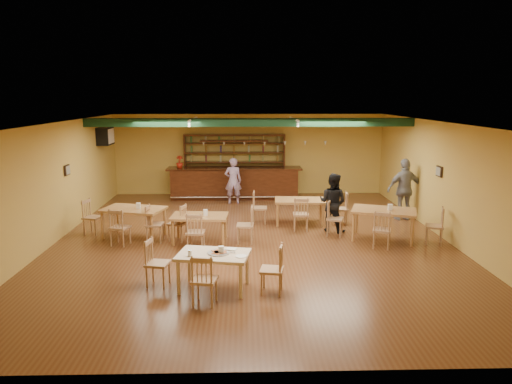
{
  "coord_description": "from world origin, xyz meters",
  "views": [
    {
      "loc": [
        -0.22,
        -11.83,
        3.67
      ],
      "look_at": [
        0.12,
        0.6,
        1.15
      ],
      "focal_mm": 33.49,
      "sensor_mm": 36.0,
      "label": 1
    }
  ],
  "objects_px": {
    "dining_table_a": "(134,223)",
    "dining_table_c": "(200,229)",
    "near_table": "(214,271)",
    "dining_table_b": "(300,212)",
    "patron_right_a": "(333,202)",
    "bar_counter": "(235,183)",
    "dining_table_d": "(383,224)",
    "patron_bar": "(233,181)"
  },
  "relations": [
    {
      "from": "dining_table_a",
      "to": "dining_table_c",
      "type": "height_order",
      "value": "dining_table_a"
    },
    {
      "from": "near_table",
      "to": "dining_table_b",
      "type": "bearing_deg",
      "value": 75.33
    },
    {
      "from": "dining_table_a",
      "to": "patron_right_a",
      "type": "distance_m",
      "value": 5.35
    },
    {
      "from": "bar_counter",
      "to": "dining_table_d",
      "type": "height_order",
      "value": "bar_counter"
    },
    {
      "from": "bar_counter",
      "to": "dining_table_b",
      "type": "distance_m",
      "value": 4.06
    },
    {
      "from": "dining_table_d",
      "to": "near_table",
      "type": "bearing_deg",
      "value": -124.32
    },
    {
      "from": "dining_table_b",
      "to": "dining_table_d",
      "type": "bearing_deg",
      "value": -34.89
    },
    {
      "from": "dining_table_d",
      "to": "patron_bar",
      "type": "xyz_separation_m",
      "value": [
        -3.96,
        4.33,
        0.4
      ]
    },
    {
      "from": "patron_bar",
      "to": "patron_right_a",
      "type": "bearing_deg",
      "value": 125.63
    },
    {
      "from": "dining_table_a",
      "to": "patron_bar",
      "type": "bearing_deg",
      "value": 72.84
    },
    {
      "from": "dining_table_b",
      "to": "patron_bar",
      "type": "xyz_separation_m",
      "value": [
        -1.99,
        2.73,
        0.44
      ]
    },
    {
      "from": "bar_counter",
      "to": "patron_right_a",
      "type": "distance_m",
      "value": 5.16
    },
    {
      "from": "dining_table_b",
      "to": "dining_table_a",
      "type": "bearing_deg",
      "value": -160.76
    },
    {
      "from": "dining_table_c",
      "to": "dining_table_d",
      "type": "relative_size",
      "value": 0.88
    },
    {
      "from": "dining_table_d",
      "to": "patron_right_a",
      "type": "height_order",
      "value": "patron_right_a"
    },
    {
      "from": "dining_table_b",
      "to": "patron_bar",
      "type": "distance_m",
      "value": 3.4
    },
    {
      "from": "dining_table_b",
      "to": "dining_table_d",
      "type": "height_order",
      "value": "dining_table_d"
    },
    {
      "from": "patron_right_a",
      "to": "dining_table_d",
      "type": "bearing_deg",
      "value": 179.58
    },
    {
      "from": "dining_table_b",
      "to": "dining_table_d",
      "type": "relative_size",
      "value": 0.91
    },
    {
      "from": "dining_table_c",
      "to": "near_table",
      "type": "distance_m",
      "value": 3.08
    },
    {
      "from": "bar_counter",
      "to": "dining_table_d",
      "type": "bearing_deg",
      "value": -52.68
    },
    {
      "from": "dining_table_d",
      "to": "near_table",
      "type": "distance_m",
      "value": 5.24
    },
    {
      "from": "dining_table_b",
      "to": "dining_table_d",
      "type": "distance_m",
      "value": 2.55
    },
    {
      "from": "dining_table_c",
      "to": "near_table",
      "type": "height_order",
      "value": "near_table"
    },
    {
      "from": "bar_counter",
      "to": "near_table",
      "type": "xyz_separation_m",
      "value": [
        -0.26,
        -8.3,
        -0.21
      ]
    },
    {
      "from": "dining_table_b",
      "to": "near_table",
      "type": "bearing_deg",
      "value": -110.8
    },
    {
      "from": "patron_bar",
      "to": "patron_right_a",
      "type": "xyz_separation_m",
      "value": [
        2.79,
        -3.53,
        0.01
      ]
    },
    {
      "from": "dining_table_b",
      "to": "patron_right_a",
      "type": "distance_m",
      "value": 1.22
    },
    {
      "from": "bar_counter",
      "to": "patron_bar",
      "type": "xyz_separation_m",
      "value": [
        -0.03,
        -0.83,
        0.23
      ]
    },
    {
      "from": "dining_table_d",
      "to": "patron_right_a",
      "type": "distance_m",
      "value": 1.48
    },
    {
      "from": "dining_table_d",
      "to": "patron_bar",
      "type": "height_order",
      "value": "patron_bar"
    },
    {
      "from": "dining_table_d",
      "to": "dining_table_b",
      "type": "bearing_deg",
      "value": 159.74
    },
    {
      "from": "dining_table_a",
      "to": "dining_table_c",
      "type": "relative_size",
      "value": 1.11
    },
    {
      "from": "near_table",
      "to": "patron_bar",
      "type": "distance_m",
      "value": 7.49
    },
    {
      "from": "bar_counter",
      "to": "patron_right_a",
      "type": "height_order",
      "value": "patron_right_a"
    },
    {
      "from": "bar_counter",
      "to": "dining_table_b",
      "type": "xyz_separation_m",
      "value": [
        1.95,
        -3.55,
        -0.2
      ]
    },
    {
      "from": "dining_table_c",
      "to": "patron_bar",
      "type": "relative_size",
      "value": 0.88
    },
    {
      "from": "dining_table_a",
      "to": "patron_bar",
      "type": "xyz_separation_m",
      "value": [
        2.53,
        3.94,
        0.41
      ]
    },
    {
      "from": "dining_table_b",
      "to": "dining_table_c",
      "type": "bearing_deg",
      "value": -143.9
    },
    {
      "from": "bar_counter",
      "to": "near_table",
      "type": "distance_m",
      "value": 8.3
    },
    {
      "from": "dining_table_c",
      "to": "dining_table_d",
      "type": "bearing_deg",
      "value": 4.82
    },
    {
      "from": "dining_table_b",
      "to": "dining_table_c",
      "type": "xyz_separation_m",
      "value": [
        -2.75,
        -1.71,
        -0.01
      ]
    }
  ]
}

